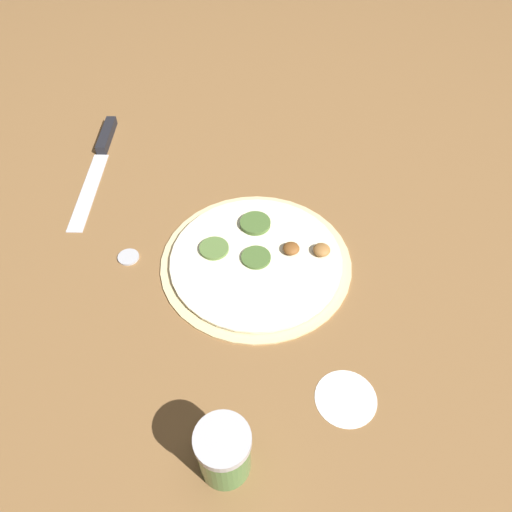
{
  "coord_description": "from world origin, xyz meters",
  "views": [
    {
      "loc": [
        -0.43,
        -0.3,
        0.62
      ],
      "look_at": [
        0.0,
        0.0,
        0.02
      ],
      "focal_mm": 35.0,
      "sensor_mm": 36.0,
      "label": 1
    }
  ],
  "objects_px": {
    "knife": "(102,150)",
    "spice_jar": "(224,452)",
    "pizza": "(256,259)",
    "loose_cap": "(128,256)"
  },
  "relations": [
    {
      "from": "pizza",
      "to": "spice_jar",
      "type": "bearing_deg",
      "value": -151.69
    },
    {
      "from": "pizza",
      "to": "loose_cap",
      "type": "distance_m",
      "value": 0.21
    },
    {
      "from": "pizza",
      "to": "loose_cap",
      "type": "xyz_separation_m",
      "value": [
        -0.11,
        0.18,
        -0.0
      ]
    },
    {
      "from": "pizza",
      "to": "spice_jar",
      "type": "relative_size",
      "value": 3.61
    },
    {
      "from": "knife",
      "to": "loose_cap",
      "type": "bearing_deg",
      "value": 20.72
    },
    {
      "from": "knife",
      "to": "spice_jar",
      "type": "relative_size",
      "value": 3.26
    },
    {
      "from": "pizza",
      "to": "spice_jar",
      "type": "distance_m",
      "value": 0.33
    },
    {
      "from": "spice_jar",
      "to": "loose_cap",
      "type": "xyz_separation_m",
      "value": [
        0.17,
        0.33,
        -0.04
      ]
    },
    {
      "from": "spice_jar",
      "to": "loose_cap",
      "type": "relative_size",
      "value": 2.47
    },
    {
      "from": "knife",
      "to": "spice_jar",
      "type": "height_order",
      "value": "spice_jar"
    }
  ]
}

